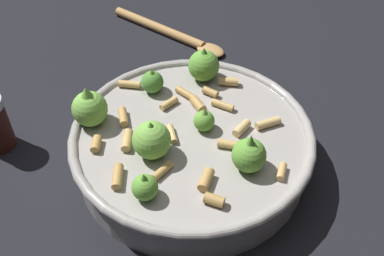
# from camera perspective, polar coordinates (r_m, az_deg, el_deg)

# --- Properties ---
(ground_plane) EXTENTS (2.40, 2.40, 0.00)m
(ground_plane) POSITION_cam_1_polar(r_m,az_deg,el_deg) (0.63, 0.00, -4.24)
(ground_plane) COLOR black
(cooking_pan) EXTENTS (0.31, 0.31, 0.11)m
(cooking_pan) POSITION_cam_1_polar(r_m,az_deg,el_deg) (0.60, -0.23, -1.89)
(cooking_pan) COLOR #9E9993
(cooking_pan) RESTS_ON ground
(wooden_spoon) EXTENTS (0.06, 0.25, 0.02)m
(wooden_spoon) POSITION_cam_1_polar(r_m,az_deg,el_deg) (0.86, -2.29, 11.46)
(wooden_spoon) COLOR #B2844C
(wooden_spoon) RESTS_ON ground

